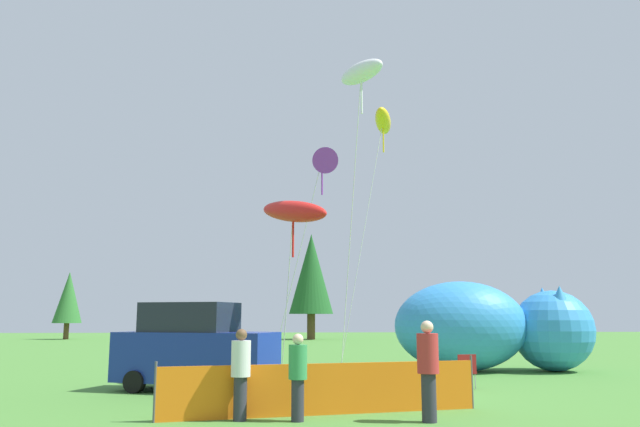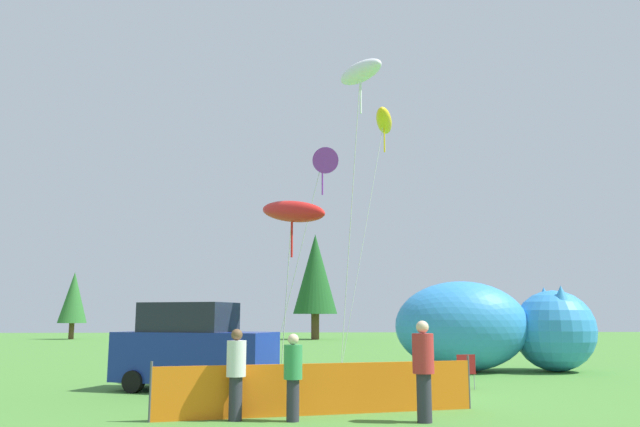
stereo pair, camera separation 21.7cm
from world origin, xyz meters
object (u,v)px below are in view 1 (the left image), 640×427
object	(u,v)px
inflatable_cat	(488,329)
spectator_in_grey_shirt	(241,370)
kite_red_lizard	(293,212)
kite_yellow_hero	(383,122)
kite_white_ghost	(361,74)
kite_purple_delta	(322,160)
parked_car	(195,348)
spectator_in_green_shirt	(298,373)
folding_chair	(465,369)
spectator_in_blue_shirt	(428,366)

from	to	relation	value
inflatable_cat	spectator_in_grey_shirt	xyz separation A→B (m)	(-8.24, -9.92, -0.54)
kite_red_lizard	inflatable_cat	bearing A→B (deg)	33.85
kite_yellow_hero	kite_white_ghost	distance (m)	6.40
inflatable_cat	kite_red_lizard	bearing A→B (deg)	-143.54
kite_purple_delta	kite_red_lizard	bearing A→B (deg)	-104.32
parked_car	spectator_in_green_shirt	world-z (taller)	parked_car
folding_chair	spectator_in_blue_shirt	size ratio (longest dim) A/B	0.50
spectator_in_grey_shirt	kite_white_ghost	bearing A→B (deg)	60.53
spectator_in_blue_shirt	kite_purple_delta	world-z (taller)	kite_purple_delta
spectator_in_green_shirt	kite_red_lizard	bearing A→B (deg)	89.58
kite_white_ghost	spectator_in_blue_shirt	bearing A→B (deg)	-86.73
spectator_in_green_shirt	parked_car	bearing A→B (deg)	117.36
parked_car	kite_white_ghost	xyz separation A→B (m)	(4.63, 0.82, 8.09)
parked_car	kite_purple_delta	distance (m)	8.89
spectator_in_grey_shirt	kite_red_lizard	xyz separation A→B (m)	(1.12, 5.14, 3.92)
parked_car	kite_purple_delta	world-z (taller)	kite_purple_delta
folding_chair	kite_yellow_hero	distance (m)	11.55
spectator_in_grey_shirt	inflatable_cat	bearing A→B (deg)	50.28
spectator_in_green_shirt	spectator_in_grey_shirt	size ratio (longest dim) A/B	0.95
kite_yellow_hero	kite_red_lizard	xyz separation A→B (m)	(-3.77, -6.59, -4.82)
kite_yellow_hero	folding_chair	bearing A→B (deg)	-82.88
spectator_in_blue_shirt	kite_yellow_hero	xyz separation A→B (m)	(1.39, 12.15, 8.66)
spectator_in_green_shirt	kite_purple_delta	bearing A→B (deg)	83.07
kite_purple_delta	kite_white_ghost	size ratio (longest dim) A/B	0.85
kite_purple_delta	spectator_in_blue_shirt	bearing A→B (deg)	-83.01
kite_purple_delta	kite_white_ghost	bearing A→B (deg)	-77.61
spectator_in_green_shirt	kite_yellow_hero	distance (m)	15.27
kite_white_ghost	kite_red_lizard	bearing A→B (deg)	-167.51
inflatable_cat	spectator_in_blue_shirt	size ratio (longest dim) A/B	3.87
spectator_in_grey_shirt	kite_purple_delta	xyz separation A→B (m)	(2.27, 9.66, 6.59)
folding_chair	kite_red_lizard	world-z (taller)	kite_red_lizard
spectator_in_grey_shirt	kite_white_ghost	distance (m)	10.47
inflatable_cat	kite_purple_delta	xyz separation A→B (m)	(-5.97, -0.26, 6.05)
parked_car	kite_white_ghost	bearing A→B (deg)	31.55
inflatable_cat	spectator_in_blue_shirt	distance (m)	11.38
spectator_in_blue_shirt	kite_red_lizard	bearing A→B (deg)	113.25
spectator_in_blue_shirt	kite_red_lizard	distance (m)	7.16
spectator_in_blue_shirt	kite_yellow_hero	size ratio (longest dim) A/B	0.18
folding_chair	parked_car	bearing A→B (deg)	79.67
folding_chair	spectator_in_blue_shirt	world-z (taller)	spectator_in_blue_shirt
spectator_in_grey_shirt	spectator_in_green_shirt	bearing A→B (deg)	-7.99
folding_chair	spectator_in_green_shirt	distance (m)	6.79
inflatable_cat	spectator_in_green_shirt	xyz separation A→B (m)	(-7.16, -10.07, -0.59)
spectator_in_blue_shirt	kite_red_lizard	size ratio (longest dim) A/B	0.34
inflatable_cat	kite_yellow_hero	distance (m)	9.05
inflatable_cat	kite_white_ghost	xyz separation A→B (m)	(-5.08, -4.33, 7.72)
spectator_in_blue_shirt	kite_yellow_hero	distance (m)	14.98
kite_white_ghost	spectator_in_grey_shirt	bearing A→B (deg)	-119.47
spectator_in_green_shirt	spectator_in_grey_shirt	xyz separation A→B (m)	(-1.08, 0.15, 0.05)
kite_purple_delta	kite_red_lizard	world-z (taller)	kite_purple_delta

